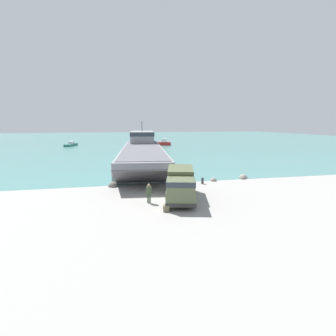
# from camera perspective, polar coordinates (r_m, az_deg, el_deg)

# --- Properties ---
(ground_plane) EXTENTS (240.00, 240.00, 0.00)m
(ground_plane) POSITION_cam_1_polar(r_m,az_deg,el_deg) (25.80, 0.74, -6.36)
(ground_plane) COLOR gray
(water_surface) EXTENTS (240.00, 180.00, 0.01)m
(water_surface) POSITION_cam_1_polar(r_m,az_deg,el_deg) (120.60, -9.71, 6.20)
(water_surface) COLOR #477F7A
(water_surface) RESTS_ON ground_plane
(landing_craft) EXTENTS (12.01, 44.79, 7.60)m
(landing_craft) POSITION_cam_1_polar(r_m,az_deg,el_deg) (53.63, -5.58, 4.03)
(landing_craft) COLOR gray
(landing_craft) RESTS_ON ground_plane
(military_truck) EXTENTS (4.29, 7.74, 2.84)m
(military_truck) POSITION_cam_1_polar(r_m,az_deg,el_deg) (24.77, 2.73, -3.44)
(military_truck) COLOR #566042
(military_truck) RESTS_ON ground_plane
(soldier_on_ramp) EXTENTS (0.44, 0.25, 1.79)m
(soldier_on_ramp) POSITION_cam_1_polar(r_m,az_deg,el_deg) (23.76, -4.19, -5.20)
(soldier_on_ramp) COLOR #3D4C33
(soldier_on_ramp) RESTS_ON ground_plane
(moored_boat_a) EXTENTS (3.63, 6.68, 1.47)m
(moored_boat_a) POSITION_cam_1_polar(r_m,az_deg,el_deg) (89.00, -20.36, 4.84)
(moored_boat_a) COLOR #2D7060
(moored_boat_a) RESTS_ON ground_plane
(moored_boat_b) EXTENTS (5.52, 2.99, 2.17)m
(moored_boat_b) POSITION_cam_1_polar(r_m,az_deg,el_deg) (86.36, -1.09, 5.46)
(moored_boat_b) COLOR #B22323
(moored_boat_b) RESTS_ON ground_plane
(mooring_bollard) EXTENTS (0.33, 0.33, 0.78)m
(mooring_bollard) POSITION_cam_1_polar(r_m,az_deg,el_deg) (31.50, 7.52, -2.69)
(mooring_bollard) COLOR #333338
(mooring_bollard) RESTS_ON ground_plane
(cargo_crate) EXTENTS (0.60, 0.68, 0.51)m
(cargo_crate) POSITION_cam_1_polar(r_m,az_deg,el_deg) (21.82, -0.41, -8.70)
(cargo_crate) COLOR #6B664C
(cargo_crate) RESTS_ON ground_plane
(shoreline_rock_a) EXTENTS (1.16, 1.16, 1.16)m
(shoreline_rock_a) POSITION_cam_1_polar(r_m,az_deg,el_deg) (30.63, -11.83, -3.98)
(shoreline_rock_a) COLOR #66605B
(shoreline_rock_a) RESTS_ON ground_plane
(shoreline_rock_b) EXTENTS (1.09, 1.09, 1.09)m
(shoreline_rock_b) POSITION_cam_1_polar(r_m,az_deg,el_deg) (35.83, 16.03, -2.17)
(shoreline_rock_b) COLOR gray
(shoreline_rock_b) RESTS_ON ground_plane
(shoreline_rock_c) EXTENTS (0.85, 0.85, 0.85)m
(shoreline_rock_c) POSITION_cam_1_polar(r_m,az_deg,el_deg) (33.36, 9.84, -2.79)
(shoreline_rock_c) COLOR gray
(shoreline_rock_c) RESTS_ON ground_plane
(shoreline_rock_d) EXTENTS (0.62, 0.62, 0.62)m
(shoreline_rock_d) POSITION_cam_1_polar(r_m,az_deg,el_deg) (35.37, 16.01, -2.32)
(shoreline_rock_d) COLOR #66605B
(shoreline_rock_d) RESTS_ON ground_plane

